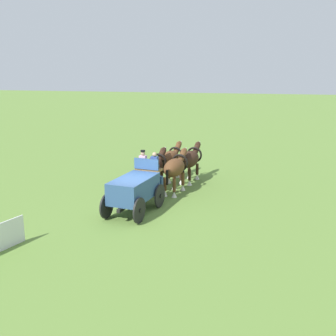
% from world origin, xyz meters
% --- Properties ---
extents(ground_plane, '(220.00, 220.00, 0.00)m').
position_xyz_m(ground_plane, '(0.00, 0.00, 0.00)').
color(ground_plane, olive).
extents(show_wagon, '(5.90, 2.15, 2.74)m').
position_xyz_m(show_wagon, '(0.17, -0.02, 1.18)').
color(show_wagon, '#2D4C7A').
rests_on(show_wagon, ground).
extents(draft_horse_rear_near, '(2.98, 1.18, 2.25)m').
position_xyz_m(draft_horse_rear_near, '(3.85, 0.20, 1.38)').
color(draft_horse_rear_near, '#331E14').
rests_on(draft_horse_rear_near, ground).
extents(draft_horse_rear_off, '(3.05, 1.21, 2.29)m').
position_xyz_m(draft_horse_rear_off, '(3.70, -1.09, 1.42)').
color(draft_horse_rear_off, brown).
rests_on(draft_horse_rear_off, ground).
extents(draft_horse_lead_near, '(3.18, 1.15, 2.19)m').
position_xyz_m(draft_horse_lead_near, '(6.45, -0.10, 1.33)').
color(draft_horse_lead_near, brown).
rests_on(draft_horse_lead_near, ground).
extents(draft_horse_lead_off, '(3.17, 1.24, 2.25)m').
position_xyz_m(draft_horse_lead_off, '(6.28, -1.39, 1.38)').
color(draft_horse_lead_off, '#331E14').
rests_on(draft_horse_lead_off, ground).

